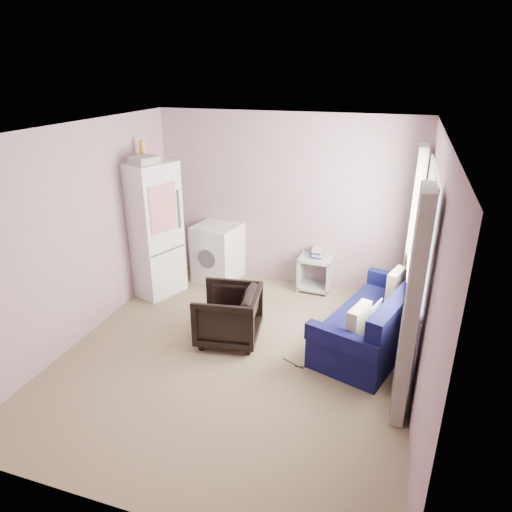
# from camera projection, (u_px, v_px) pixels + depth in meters

# --- Properties ---
(room) EXTENTS (3.84, 4.24, 2.54)m
(room) POSITION_uv_depth(u_px,v_px,m) (236.00, 254.00, 4.73)
(room) COLOR #887559
(room) RESTS_ON ground
(armchair) EXTENTS (0.76, 0.80, 0.73)m
(armchair) POSITION_uv_depth(u_px,v_px,m) (228.00, 313.00, 5.38)
(armchair) COLOR black
(armchair) RESTS_ON ground
(fridge) EXTENTS (0.83, 0.83, 2.15)m
(fridge) POSITION_uv_depth(u_px,v_px,m) (151.00, 228.00, 6.37)
(fridge) COLOR silver
(fridge) RESTS_ON ground
(washing_machine) EXTENTS (0.71, 0.71, 0.87)m
(washing_machine) POSITION_uv_depth(u_px,v_px,m) (218.00, 251.00, 6.93)
(washing_machine) COLOR silver
(washing_machine) RESTS_ON ground
(side_table) EXTENTS (0.49, 0.49, 0.65)m
(side_table) POSITION_uv_depth(u_px,v_px,m) (316.00, 270.00, 6.66)
(side_table) COLOR #9A9B98
(side_table) RESTS_ON ground
(sofa) EXTENTS (1.32, 1.95, 0.80)m
(sofa) POSITION_uv_depth(u_px,v_px,m) (377.00, 324.00, 5.29)
(sofa) COLOR #0D0F3E
(sofa) RESTS_ON ground
(window_dressing) EXTENTS (0.17, 2.62, 2.18)m
(window_dressing) POSITION_uv_depth(u_px,v_px,m) (413.00, 263.00, 4.89)
(window_dressing) COLOR white
(window_dressing) RESTS_ON ground
(floor_cables) EXTENTS (0.44, 0.13, 0.01)m
(floor_cables) POSITION_uv_depth(u_px,v_px,m) (300.00, 365.00, 5.02)
(floor_cables) COLOR black
(floor_cables) RESTS_ON ground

